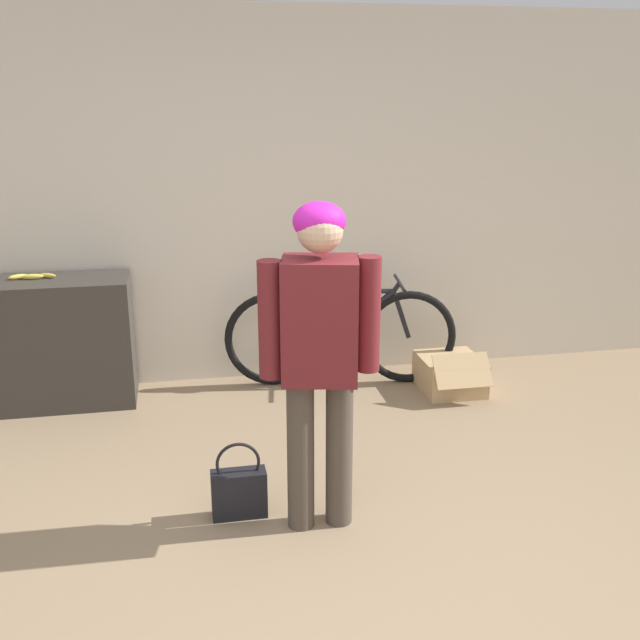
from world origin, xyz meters
name	(u,v)px	position (x,y,z in m)	size (l,w,h in m)	color
ground_plane	(360,622)	(0.00, 0.00, 0.00)	(14.00, 14.00, 0.00)	#937A5B
wall_back	(266,200)	(0.00, 2.82, 1.30)	(8.00, 0.07, 2.60)	beige
side_shelf	(56,342)	(-1.47, 2.54, 0.43)	(1.00, 0.46, 0.86)	#38332D
person	(320,338)	(-0.02, 0.74, 0.96)	(0.56, 0.33, 1.58)	#4C4238
bicycle	(341,336)	(0.48, 2.52, 0.36)	(1.66, 0.46, 0.76)	black
banana	(32,276)	(-1.58, 2.59, 0.88)	(0.31, 0.08, 0.04)	#EAD64C
handbag	(239,491)	(-0.40, 0.88, 0.14)	(0.27, 0.11, 0.40)	black
cardboard_box	(450,374)	(1.22, 2.24, 0.12)	(0.42, 0.53, 0.33)	tan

